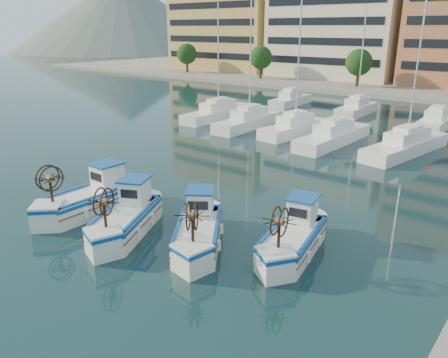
% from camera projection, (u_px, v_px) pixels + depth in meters
% --- Properties ---
extents(ground, '(300.00, 300.00, 0.00)m').
position_uv_depth(ground, '(171.00, 240.00, 19.88)').
color(ground, '#183A40').
rests_on(ground, ground).
extents(hill_west, '(180.00, 180.00, 60.00)m').
position_uv_depth(hill_west, '(125.00, 51.00, 183.94)').
color(hill_west, slate).
rests_on(hill_west, ground).
extents(yacht_marina, '(37.71, 23.09, 11.50)m').
position_uv_depth(yacht_marina, '(361.00, 125.00, 41.12)').
color(yacht_marina, white).
rests_on(yacht_marina, ground).
extents(fishing_boat_a, '(2.04, 4.93, 3.07)m').
position_uv_depth(fishing_boat_a, '(91.00, 197.00, 22.65)').
color(fishing_boat_a, white).
rests_on(fishing_boat_a, ground).
extents(fishing_boat_b, '(3.72, 4.87, 2.94)m').
position_uv_depth(fishing_boat_b, '(127.00, 216.00, 20.44)').
color(fishing_boat_b, white).
rests_on(fishing_boat_b, ground).
extents(fishing_boat_c, '(4.05, 4.59, 2.84)m').
position_uv_depth(fishing_boat_c, '(198.00, 228.00, 19.25)').
color(fishing_boat_c, white).
rests_on(fishing_boat_c, ground).
extents(fishing_boat_d, '(2.67, 4.62, 2.80)m').
position_uv_depth(fishing_boat_d, '(294.00, 236.00, 18.59)').
color(fishing_boat_d, white).
rests_on(fishing_boat_d, ground).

